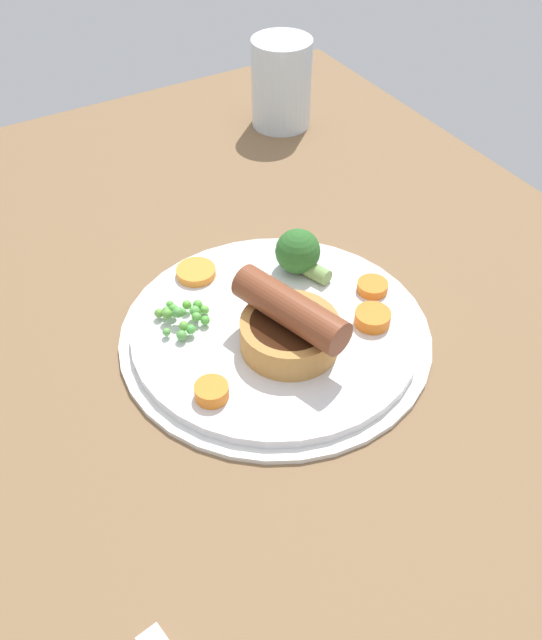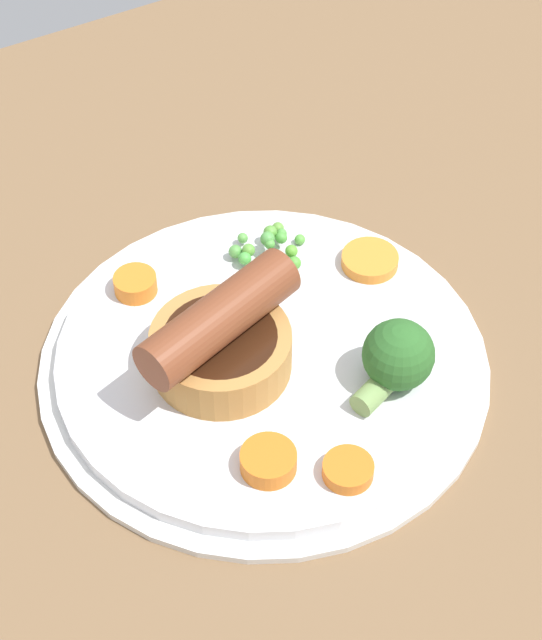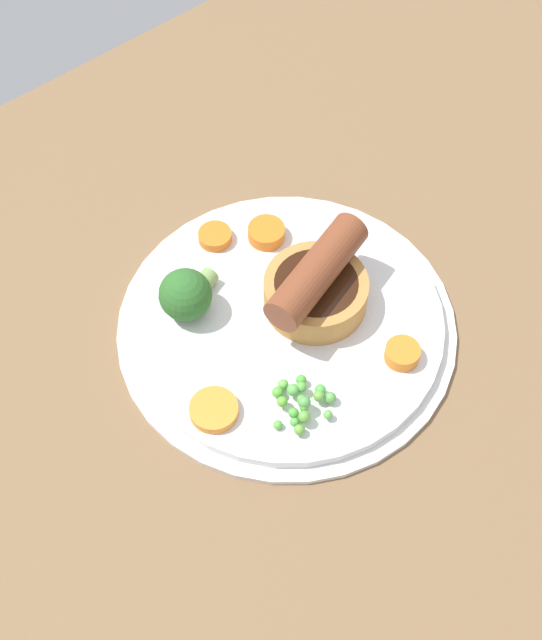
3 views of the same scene
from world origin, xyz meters
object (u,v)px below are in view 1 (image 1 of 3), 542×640
sausage_pudding (290,326)px  carrot_slice_1 (373,318)px  drinking_glass (281,83)px  pea_pile (183,316)px  carrot_slice_2 (372,287)px  carrot_slice_0 (196,272)px  dinner_plate (275,332)px  carrot_slice_3 (212,392)px  broccoli_floret_near (299,253)px

sausage_pudding → carrot_slice_1: size_ratio=3.48×
carrot_slice_1 → drinking_glass: drinking_glass is taller
sausage_pudding → pea_pile: sausage_pudding is taller
carrot_slice_1 → carrot_slice_2: 4.46cm
pea_pile → carrot_slice_0: pea_pile is taller
dinner_plate → carrot_slice_1: carrot_slice_1 is taller
pea_pile → carrot_slice_1: 16.83cm
carrot_slice_3 → dinner_plate: bearing=-62.1°
drinking_glass → carrot_slice_3: bearing=142.4°
broccoli_floret_near → carrot_slice_1: size_ratio=1.82×
broccoli_floret_near → carrot_slice_3: (-10.20, 14.60, -1.46)cm
broccoli_floret_near → carrot_slice_0: broccoli_floret_near is taller
dinner_plate → drinking_glass: bearing=-31.7°
carrot_slice_2 → broccoli_floret_near: bearing=35.2°
dinner_plate → carrot_slice_1: (-4.12, -7.62, 1.45)cm
dinner_plate → carrot_slice_3: (-4.59, 8.67, 1.45)cm
dinner_plate → broccoli_floret_near: (5.61, -5.93, 2.92)cm
broccoli_floret_near → carrot_slice_3: size_ratio=2.09×
sausage_pudding → broccoli_floret_near: size_ratio=1.91×
carrot_slice_0 → carrot_slice_1: 17.58cm
carrot_slice_0 → pea_pile: bearing=144.7°
carrot_slice_0 → carrot_slice_2: bearing=-128.0°
dinner_plate → drinking_glass: 40.17cm
sausage_pudding → drinking_glass: 42.46cm
sausage_pudding → broccoli_floret_near: 10.47cm
pea_pile → drinking_glass: 40.69cm
broccoli_floret_near → drinking_glass: (28.30, -15.02, 2.04)cm
dinner_plate → carrot_slice_2: carrot_slice_2 is taller
broccoli_floret_near → carrot_slice_3: bearing=105.5°
dinner_plate → sausage_pudding: sausage_pudding is taller
dinner_plate → carrot_slice_3: size_ratio=10.02×
sausage_pudding → drinking_glass: drinking_glass is taller
pea_pile → carrot_slice_3: (-9.01, 1.78, -0.25)cm
pea_pile → broccoli_floret_near: broccoli_floret_near is taller
carrot_slice_3 → carrot_slice_2: bearing=-77.9°
pea_pile → broccoli_floret_near: bearing=-84.7°
drinking_glass → pea_pile: bearing=136.7°
carrot_slice_2 → carrot_slice_0: bearing=52.0°
carrot_slice_1 → drinking_glass: bearing=-19.3°
sausage_pudding → broccoli_floret_near: sausage_pudding is taller
dinner_plate → carrot_slice_0: bearing=17.1°
carrot_slice_0 → carrot_slice_2: 16.88cm
carrot_slice_2 → carrot_slice_3: 19.37cm
pea_pile → carrot_slice_3: bearing=168.8°
carrot_slice_1 → drinking_glass: size_ratio=0.29×
carrot_slice_0 → carrot_slice_2: size_ratio=1.31×
dinner_plate → carrot_slice_3: carrot_slice_3 is taller
broccoli_floret_near → carrot_slice_0: (4.24, 8.96, -1.69)cm
carrot_slice_1 → carrot_slice_0: bearing=37.3°
sausage_pudding → carrot_slice_0: bearing=175.7°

